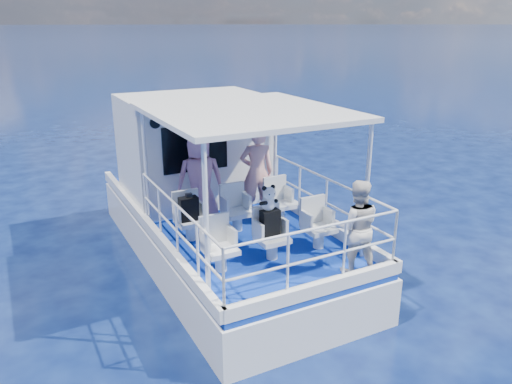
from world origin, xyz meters
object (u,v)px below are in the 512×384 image
Objects in this scene: passenger_port_fwd at (200,179)px; panda at (269,198)px; passenger_stbd_aft at (356,227)px; backpack_center at (270,224)px.

passenger_port_fwd is 4.43× the size of panda.
passenger_port_fwd reaches higher than passenger_stbd_aft.
backpack_center is (0.44, -1.86, -0.28)m from passenger_port_fwd.
backpack_center is 0.43m from panda.
passenger_stbd_aft is 1.41m from panda.
passenger_port_fwd is 1.21× the size of passenger_stbd_aft.
passenger_stbd_aft is at bearing -46.84° from panda.
backpack_center is at bearing 118.47° from passenger_port_fwd.
passenger_port_fwd reaches higher than panda.
passenger_stbd_aft is at bearing -46.67° from backpack_center.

